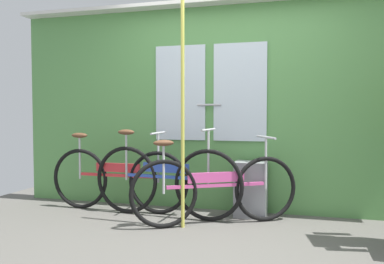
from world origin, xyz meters
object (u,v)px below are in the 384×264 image
(trash_bin_by_wall, at_px, (251,189))
(bicycle_near_door, at_px, (117,178))
(bicycle_by_pole, at_px, (215,189))
(bicycle_leaning_behind, at_px, (165,180))
(handrail_pole, at_px, (183,108))

(trash_bin_by_wall, bearing_deg, bicycle_near_door, -173.03)
(bicycle_by_pole, height_order, trash_bin_by_wall, bicycle_by_pole)
(bicycle_leaning_behind, xyz_separation_m, trash_bin_by_wall, (0.88, 0.28, -0.10))
(bicycle_leaning_behind, distance_m, handrail_pole, 0.89)
(bicycle_leaning_behind, relative_size, trash_bin_by_wall, 2.87)
(bicycle_leaning_behind, height_order, bicycle_by_pole, bicycle_leaning_behind)
(bicycle_near_door, distance_m, handrail_pole, 1.28)
(handrail_pole, bearing_deg, bicycle_leaning_behind, 132.40)
(bicycle_near_door, bearing_deg, bicycle_by_pole, -11.66)
(bicycle_leaning_behind, distance_m, bicycle_by_pole, 0.60)
(trash_bin_by_wall, distance_m, handrail_pole, 1.21)
(trash_bin_by_wall, relative_size, handrail_pole, 0.25)
(bicycle_near_door, height_order, bicycle_leaning_behind, bicycle_leaning_behind)
(bicycle_by_pole, distance_m, trash_bin_by_wall, 0.53)
(bicycle_leaning_behind, height_order, trash_bin_by_wall, bicycle_leaning_behind)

